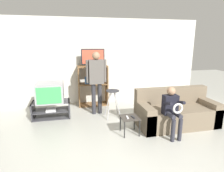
# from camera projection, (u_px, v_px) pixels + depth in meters

# --- Properties ---
(wall_back) EXTENTS (6.40, 0.06, 2.60)m
(wall_back) POSITION_uv_depth(u_px,v_px,m) (101.00, 62.00, 5.83)
(wall_back) COLOR silver
(wall_back) RESTS_ON ground_plane
(tv_stand) EXTENTS (0.93, 0.46, 0.43)m
(tv_stand) POSITION_uv_depth(u_px,v_px,m) (51.00, 110.00, 4.78)
(tv_stand) COLOR #38383D
(tv_stand) RESTS_ON ground_plane
(television_main) EXTENTS (0.64, 0.66, 0.48)m
(television_main) POSITION_uv_depth(u_px,v_px,m) (50.00, 92.00, 4.69)
(television_main) COLOR #9E9EA3
(television_main) RESTS_ON tv_stand
(media_shelf) EXTENTS (0.88, 0.41, 1.21)m
(media_shelf) POSITION_uv_depth(u_px,v_px,m) (93.00, 85.00, 5.66)
(media_shelf) COLOR brown
(media_shelf) RESTS_ON ground_plane
(television_flat) EXTENTS (0.68, 0.20, 0.49)m
(television_flat) POSITION_uv_depth(u_px,v_px,m) (93.00, 58.00, 5.46)
(television_flat) COLOR black
(television_flat) RESTS_ON media_shelf
(folding_stool) EXTENTS (0.38, 0.37, 0.72)m
(folding_stool) POSITION_uv_depth(u_px,v_px,m) (113.00, 96.00, 4.72)
(folding_stool) COLOR #B7B7BC
(folding_stool) RESTS_ON ground_plane
(snack_table) EXTENTS (0.37, 0.37, 0.37)m
(snack_table) POSITION_uv_depth(u_px,v_px,m) (130.00, 120.00, 3.91)
(snack_table) COLOR #38332D
(snack_table) RESTS_ON ground_plane
(remote_control_black) EXTENTS (0.06, 0.15, 0.02)m
(remote_control_black) POSITION_uv_depth(u_px,v_px,m) (133.00, 117.00, 3.87)
(remote_control_black) COLOR #232328
(remote_control_black) RESTS_ON snack_table
(remote_control_white) EXTENTS (0.05, 0.15, 0.02)m
(remote_control_white) POSITION_uv_depth(u_px,v_px,m) (127.00, 117.00, 3.85)
(remote_control_white) COLOR silver
(remote_control_white) RESTS_ON snack_table
(couch) EXTENTS (1.81, 0.80, 0.84)m
(couch) POSITION_uv_depth(u_px,v_px,m) (176.00, 113.00, 4.35)
(couch) COLOR #756651
(couch) RESTS_ON ground_plane
(person_standing_adult) EXTENTS (0.53, 0.20, 1.66)m
(person_standing_adult) POSITION_uv_depth(u_px,v_px,m) (96.00, 77.00, 4.87)
(person_standing_adult) COLOR #2D2D33
(person_standing_adult) RESTS_ON ground_plane
(person_seated_child) EXTENTS (0.33, 0.43, 1.02)m
(person_seated_child) POSITION_uv_depth(u_px,v_px,m) (172.00, 108.00, 3.75)
(person_seated_child) COLOR #2D2D38
(person_seated_child) RESTS_ON ground_plane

